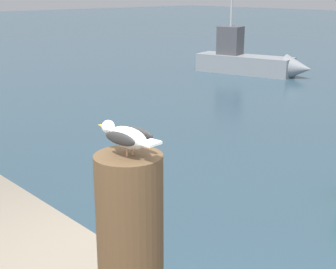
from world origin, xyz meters
name	(u,v)px	position (x,y,z in m)	size (l,w,h in m)	color
mooring_post	(130,232)	(0.02, -0.27, 1.70)	(0.33, 0.33, 0.79)	#4C3823
seagull	(127,136)	(0.01, -0.27, 2.18)	(0.39, 0.16, 0.14)	tan
boat_grey	(253,61)	(-8.76, 11.87, 0.44)	(4.08, 1.89, 3.63)	gray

